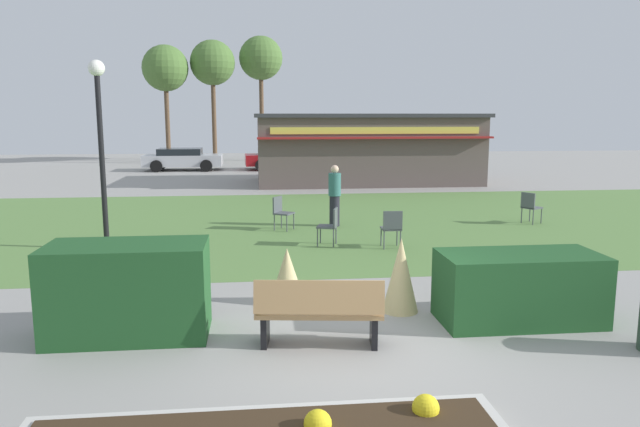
{
  "coord_description": "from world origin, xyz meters",
  "views": [
    {
      "loc": [
        -1.43,
        -7.54,
        3.08
      ],
      "look_at": [
        -0.25,
        3.46,
        1.23
      ],
      "focal_mm": 33.61,
      "sensor_mm": 36.0,
      "label": 1
    }
  ],
  "objects_px": {
    "food_kiosk": "(366,148)",
    "tree_center_bg": "(212,64)",
    "person_strolling": "(335,195)",
    "parked_car_west_slot": "(182,159)",
    "cafe_chair_center": "(392,226)",
    "cafe_chair_north": "(281,210)",
    "parked_car_center_slot": "(283,158)",
    "cafe_chair_west": "(331,223)",
    "tree_right_bg": "(165,69)",
    "lamppost_mid": "(100,132)",
    "cafe_chair_east": "(530,205)",
    "tree_left_bg": "(261,59)",
    "parked_car_east_slot": "(378,157)",
    "park_bench": "(319,312)"
  },
  "relations": [
    {
      "from": "food_kiosk",
      "to": "tree_center_bg",
      "type": "distance_m",
      "value": 15.16
    },
    {
      "from": "person_strolling",
      "to": "parked_car_west_slot",
      "type": "relative_size",
      "value": 0.4
    },
    {
      "from": "person_strolling",
      "to": "cafe_chair_center",
      "type": "bearing_deg",
      "value": 88.34
    },
    {
      "from": "cafe_chair_center",
      "to": "cafe_chair_north",
      "type": "xyz_separation_m",
      "value": [
        -2.43,
        2.54,
        0.0
      ]
    },
    {
      "from": "cafe_chair_north",
      "to": "parked_car_center_slot",
      "type": "height_order",
      "value": "parked_car_center_slot"
    },
    {
      "from": "cafe_chair_west",
      "to": "tree_right_bg",
      "type": "bearing_deg",
      "value": 106.19
    },
    {
      "from": "parked_car_west_slot",
      "to": "tree_right_bg",
      "type": "distance_m",
      "value": 7.21
    },
    {
      "from": "lamppost_mid",
      "to": "cafe_chair_east",
      "type": "distance_m",
      "value": 11.49
    },
    {
      "from": "lamppost_mid",
      "to": "cafe_chair_center",
      "type": "xyz_separation_m",
      "value": [
        6.52,
        -0.67,
        -2.14
      ]
    },
    {
      "from": "person_strolling",
      "to": "tree_left_bg",
      "type": "bearing_deg",
      "value": -105.59
    },
    {
      "from": "lamppost_mid",
      "to": "cafe_chair_west",
      "type": "xyz_separation_m",
      "value": [
        5.17,
        -0.2,
        -2.14
      ]
    },
    {
      "from": "cafe_chair_center",
      "to": "tree_center_bg",
      "type": "relative_size",
      "value": 0.12
    },
    {
      "from": "cafe_chair_west",
      "to": "cafe_chair_center",
      "type": "xyz_separation_m",
      "value": [
        1.35,
        -0.47,
        0.0
      ]
    },
    {
      "from": "cafe_chair_center",
      "to": "tree_center_bg",
      "type": "bearing_deg",
      "value": 102.42
    },
    {
      "from": "cafe_chair_north",
      "to": "person_strolling",
      "type": "bearing_deg",
      "value": 13.7
    },
    {
      "from": "lamppost_mid",
      "to": "food_kiosk",
      "type": "bearing_deg",
      "value": 56.54
    },
    {
      "from": "lamppost_mid",
      "to": "parked_car_center_slot",
      "type": "xyz_separation_m",
      "value": [
        4.94,
        19.39,
        -2.02
      ]
    },
    {
      "from": "parked_car_west_slot",
      "to": "tree_center_bg",
      "type": "height_order",
      "value": "tree_center_bg"
    },
    {
      "from": "cafe_chair_east",
      "to": "tree_right_bg",
      "type": "distance_m",
      "value": 26.34
    },
    {
      "from": "person_strolling",
      "to": "parked_car_east_slot",
      "type": "bearing_deg",
      "value": -125.08
    },
    {
      "from": "tree_right_bg",
      "to": "cafe_chair_north",
      "type": "bearing_deg",
      "value": -74.94
    },
    {
      "from": "food_kiosk",
      "to": "parked_car_center_slot",
      "type": "height_order",
      "value": "food_kiosk"
    },
    {
      "from": "cafe_chair_east",
      "to": "cafe_chair_west",
      "type": "bearing_deg",
      "value": -159.59
    },
    {
      "from": "cafe_chair_center",
      "to": "parked_car_west_slot",
      "type": "relative_size",
      "value": 0.21
    },
    {
      "from": "cafe_chair_north",
      "to": "parked_car_west_slot",
      "type": "xyz_separation_m",
      "value": [
        -4.63,
        17.52,
        0.12
      ]
    },
    {
      "from": "lamppost_mid",
      "to": "parked_car_west_slot",
      "type": "xyz_separation_m",
      "value": [
        -0.54,
        19.39,
        -2.02
      ]
    },
    {
      "from": "cafe_chair_east",
      "to": "cafe_chair_north",
      "type": "height_order",
      "value": "same"
    },
    {
      "from": "cafe_chair_east",
      "to": "parked_car_center_slot",
      "type": "relative_size",
      "value": 0.21
    },
    {
      "from": "parked_car_center_slot",
      "to": "parked_car_east_slot",
      "type": "bearing_deg",
      "value": 0.03
    },
    {
      "from": "person_strolling",
      "to": "tree_left_bg",
      "type": "xyz_separation_m",
      "value": [
        -1.69,
        23.75,
        5.67
      ]
    },
    {
      "from": "parked_car_center_slot",
      "to": "tree_left_bg",
      "type": "xyz_separation_m",
      "value": [
        -1.05,
        6.59,
        5.89
      ]
    },
    {
      "from": "cafe_chair_center",
      "to": "food_kiosk",
      "type": "bearing_deg",
      "value": 82.07
    },
    {
      "from": "person_strolling",
      "to": "lamppost_mid",
      "type": "bearing_deg",
      "value": 2.08
    },
    {
      "from": "food_kiosk",
      "to": "cafe_chair_west",
      "type": "xyz_separation_m",
      "value": [
        -3.21,
        -12.89,
        -1.02
      ]
    },
    {
      "from": "cafe_chair_east",
      "to": "parked_car_center_slot",
      "type": "bearing_deg",
      "value": 109.55
    },
    {
      "from": "parked_car_west_slot",
      "to": "tree_left_bg",
      "type": "bearing_deg",
      "value": 56.08
    },
    {
      "from": "park_bench",
      "to": "parked_car_center_slot",
      "type": "height_order",
      "value": "parked_car_center_slot"
    },
    {
      "from": "food_kiosk",
      "to": "tree_right_bg",
      "type": "distance_m",
      "value": 16.08
    },
    {
      "from": "lamppost_mid",
      "to": "tree_center_bg",
      "type": "height_order",
      "value": "tree_center_bg"
    },
    {
      "from": "tree_left_bg",
      "to": "tree_right_bg",
      "type": "relative_size",
      "value": 1.11
    },
    {
      "from": "cafe_chair_west",
      "to": "cafe_chair_center",
      "type": "relative_size",
      "value": 1.0
    },
    {
      "from": "cafe_chair_east",
      "to": "cafe_chair_north",
      "type": "distance_m",
      "value": 7.02
    },
    {
      "from": "food_kiosk",
      "to": "cafe_chair_center",
      "type": "xyz_separation_m",
      "value": [
        -1.86,
        -13.36,
        -1.02
      ]
    },
    {
      "from": "cafe_chair_east",
      "to": "parked_car_east_slot",
      "type": "bearing_deg",
      "value": 92.63
    },
    {
      "from": "park_bench",
      "to": "cafe_chair_east",
      "type": "relative_size",
      "value": 1.97
    },
    {
      "from": "person_strolling",
      "to": "cafe_chair_east",
      "type": "bearing_deg",
      "value": 158.08
    },
    {
      "from": "tree_left_bg",
      "to": "park_bench",
      "type": "bearing_deg",
      "value": -89.37
    },
    {
      "from": "cafe_chair_east",
      "to": "parked_car_east_slot",
      "type": "height_order",
      "value": "parked_car_east_slot"
    },
    {
      "from": "parked_car_west_slot",
      "to": "parked_car_center_slot",
      "type": "bearing_deg",
      "value": -0.02
    },
    {
      "from": "lamppost_mid",
      "to": "cafe_chair_north",
      "type": "height_order",
      "value": "lamppost_mid"
    }
  ]
}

